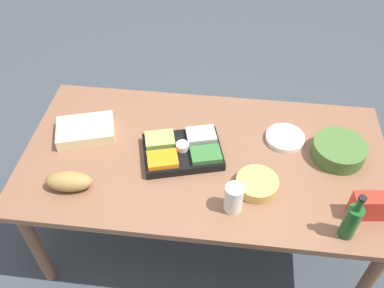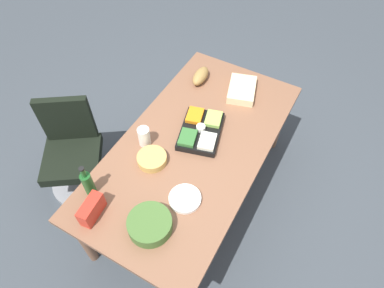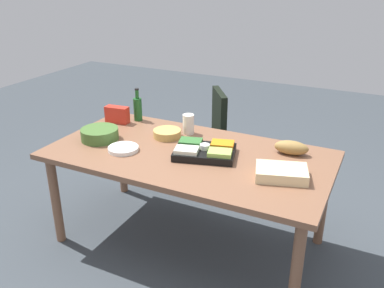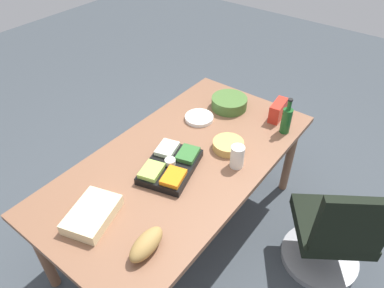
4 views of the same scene
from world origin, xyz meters
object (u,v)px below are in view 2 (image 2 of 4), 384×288
(sheet_cake, at_px, (242,90))
(chip_bag_red, at_px, (92,209))
(conference_table, at_px, (194,151))
(mayo_jar, at_px, (144,137))
(office_chair, at_px, (75,158))
(wine_bottle, at_px, (88,183))
(paper_plate_stack, at_px, (185,199))
(veggie_tray, at_px, (201,130))
(chip_bowl, at_px, (152,159))
(salad_bowl, at_px, (150,224))
(bread_loaf, at_px, (201,76))

(sheet_cake, bearing_deg, chip_bag_red, -13.84)
(conference_table, xyz_separation_m, mayo_jar, (0.17, -0.33, 0.15))
(office_chair, bearing_deg, wine_bottle, 60.44)
(sheet_cake, bearing_deg, paper_plate_stack, 4.69)
(conference_table, xyz_separation_m, paper_plate_stack, (0.44, 0.18, 0.09))
(office_chair, height_order, wine_bottle, wine_bottle)
(mayo_jar, relative_size, wine_bottle, 0.56)
(sheet_cake, distance_m, chip_bag_red, 1.57)
(chip_bag_red, bearing_deg, office_chair, -122.87)
(veggie_tray, xyz_separation_m, chip_bowl, (0.41, -0.18, -0.01))
(salad_bowl, height_order, bread_loaf, bread_loaf)
(wine_bottle, bearing_deg, veggie_tray, 153.52)
(veggie_tray, xyz_separation_m, wine_bottle, (0.82, -0.41, 0.07))
(bread_loaf, bearing_deg, wine_bottle, -4.87)
(bread_loaf, xyz_separation_m, mayo_jar, (0.83, -0.03, 0.03))
(veggie_tray, relative_size, salad_bowl, 1.70)
(bread_loaf, xyz_separation_m, chip_bag_red, (1.49, 0.01, 0.02))
(chip_bowl, bearing_deg, bread_loaf, -173.35)
(veggie_tray, relative_size, chip_bag_red, 2.42)
(chip_bowl, xyz_separation_m, salad_bowl, (0.44, 0.27, 0.02))
(veggie_tray, distance_m, sheet_cake, 0.58)
(veggie_tray, bearing_deg, bread_loaf, -151.49)
(chip_bag_red, bearing_deg, wine_bottle, -135.60)
(conference_table, distance_m, office_chair, 1.13)
(veggie_tray, height_order, sheet_cake, veggie_tray)
(salad_bowl, bearing_deg, veggie_tray, -173.86)
(paper_plate_stack, bearing_deg, bread_loaf, -156.63)
(conference_table, relative_size, chip_bowl, 9.30)
(bread_loaf, relative_size, sheet_cake, 0.75)
(salad_bowl, relative_size, paper_plate_stack, 1.30)
(paper_plate_stack, distance_m, wine_bottle, 0.65)
(office_chair, relative_size, paper_plate_stack, 4.11)
(conference_table, bearing_deg, sheet_cake, 173.11)
(chip_bowl, distance_m, bread_loaf, 0.95)
(salad_bowl, distance_m, bread_loaf, 1.44)
(office_chair, height_order, salad_bowl, office_chair)
(sheet_cake, distance_m, paper_plate_stack, 1.14)
(paper_plate_stack, height_order, mayo_jar, mayo_jar)
(veggie_tray, bearing_deg, conference_table, 3.07)
(office_chair, bearing_deg, mayo_jar, 105.88)
(sheet_cake, height_order, mayo_jar, mayo_jar)
(conference_table, distance_m, salad_bowl, 0.74)
(veggie_tray, bearing_deg, mayo_jar, -47.94)
(salad_bowl, relative_size, sheet_cake, 0.89)
(conference_table, xyz_separation_m, wine_bottle, (0.70, -0.42, 0.18))
(bread_loaf, bearing_deg, office_chair, -34.70)
(veggie_tray, relative_size, bread_loaf, 2.02)
(office_chair, xyz_separation_m, chip_bag_red, (0.46, 0.72, 0.49))
(office_chair, distance_m, chip_bag_red, 0.99)
(salad_bowl, xyz_separation_m, bread_loaf, (-1.39, -0.38, 0.00))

